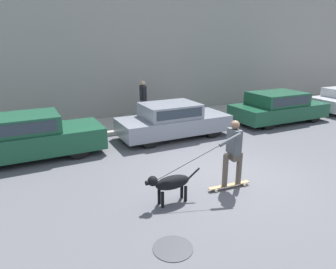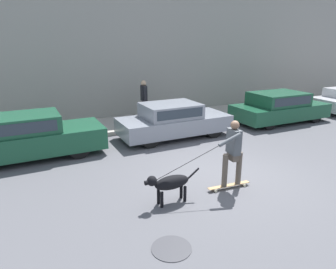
# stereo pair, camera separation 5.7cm
# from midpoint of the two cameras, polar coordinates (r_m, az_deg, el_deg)

# --- Properties ---
(ground_plane) EXTENTS (36.00, 36.00, 0.00)m
(ground_plane) POSITION_cam_midpoint_polar(r_m,az_deg,el_deg) (7.99, 10.61, -7.95)
(ground_plane) COLOR #545459
(back_wall) EXTENTS (32.00, 0.30, 5.80)m
(back_wall) POSITION_cam_midpoint_polar(r_m,az_deg,el_deg) (13.77, -7.45, 15.19)
(back_wall) COLOR gray
(back_wall) RESTS_ON ground_plane
(sidewalk_curb) EXTENTS (30.00, 2.38, 0.15)m
(sidewalk_curb) POSITION_cam_midpoint_polar(r_m,az_deg,el_deg) (12.91, -5.03, 2.43)
(sidewalk_curb) COLOR #A39E93
(sidewalk_curb) RESTS_ON ground_plane
(parked_car_0) EXTENTS (4.57, 1.78, 1.34)m
(parked_car_0) POSITION_cam_midpoint_polar(r_m,az_deg,el_deg) (9.79, -26.09, -0.60)
(parked_car_0) COLOR black
(parked_car_0) RESTS_ON ground_plane
(parked_car_1) EXTENTS (4.08, 1.72, 1.26)m
(parked_car_1) POSITION_cam_midpoint_polar(r_m,az_deg,el_deg) (10.88, 0.78, 2.62)
(parked_car_1) COLOR black
(parked_car_1) RESTS_ON ground_plane
(parked_car_2) EXTENTS (4.22, 1.82, 1.30)m
(parked_car_2) POSITION_cam_midpoint_polar(r_m,az_deg,el_deg) (13.90, 20.13, 4.86)
(parked_car_2) COLOR black
(parked_car_2) RESTS_ON ground_plane
(dog) EXTENTS (1.31, 0.32, 0.72)m
(dog) POSITION_cam_midpoint_polar(r_m,az_deg,el_deg) (6.47, 0.19, -9.25)
(dog) COLOR black
(dog) RESTS_ON ground_plane
(skateboarder) EXTENTS (2.55, 0.53, 1.67)m
(skateboarder) POSITION_cam_midpoint_polar(r_m,az_deg,el_deg) (7.09, 12.05, -3.01)
(skateboarder) COLOR beige
(skateboarder) RESTS_ON ground_plane
(pedestrian_with_bag) EXTENTS (0.30, 0.72, 1.71)m
(pedestrian_with_bag) POSITION_cam_midpoint_polar(r_m,az_deg,el_deg) (12.60, -4.90, 6.81)
(pedestrian_with_bag) COLOR #28282D
(pedestrian_with_bag) RESTS_ON sidewalk_curb
(manhole_cover) EXTENTS (0.69, 0.69, 0.01)m
(manhole_cover) POSITION_cam_midpoint_polar(r_m,az_deg,el_deg) (5.44, 0.62, -20.84)
(manhole_cover) COLOR #38383D
(manhole_cover) RESTS_ON ground_plane
(fire_hydrant) EXTENTS (0.18, 0.18, 0.67)m
(fire_hydrant) POSITION_cam_midpoint_polar(r_m,az_deg,el_deg) (16.36, 24.23, 5.13)
(fire_hydrant) COLOR red
(fire_hydrant) RESTS_ON ground_plane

